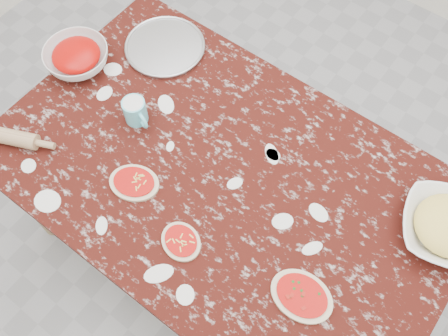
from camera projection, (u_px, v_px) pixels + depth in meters
ground at (224, 248)px, 2.36m from camera, size 4.00×4.00×0.00m
worktable at (224, 186)px, 1.77m from camera, size 1.60×1.00×0.75m
pizza_tray at (165, 47)px, 1.96m from camera, size 0.39×0.39×0.01m
sauce_bowl at (77, 58)px, 1.90m from camera, size 0.29×0.29×0.08m
cheese_bowl at (446, 228)px, 1.57m from camera, size 0.37×0.37×0.07m
flour_mug at (136, 111)px, 1.77m from camera, size 0.12×0.08×0.10m
pizza_left at (134, 183)px, 1.68m from camera, size 0.21×0.19×0.02m
pizza_mid at (181, 241)px, 1.58m from camera, size 0.17×0.15×0.02m
pizza_right at (302, 296)px, 1.50m from camera, size 0.21×0.16×0.02m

